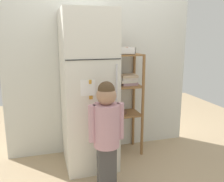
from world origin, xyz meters
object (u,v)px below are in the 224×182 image
(pantry_shelf_unit, at_px, (127,91))
(fruit_bin, at_px, (126,51))
(refrigerator, at_px, (88,91))
(child_standing, at_px, (106,125))

(pantry_shelf_unit, xyz_separation_m, fruit_bin, (-0.02, -0.02, 0.52))
(refrigerator, bearing_deg, child_standing, -82.92)
(child_standing, bearing_deg, pantry_shelf_unit, 57.04)
(pantry_shelf_unit, relative_size, fruit_bin, 6.87)
(pantry_shelf_unit, bearing_deg, refrigerator, -163.00)
(refrigerator, height_order, fruit_bin, refrigerator)
(refrigerator, distance_m, fruit_bin, 0.69)
(child_standing, bearing_deg, refrigerator, 97.08)
(refrigerator, xyz_separation_m, fruit_bin, (0.51, 0.15, 0.44))
(fruit_bin, bearing_deg, pantry_shelf_unit, 39.07)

